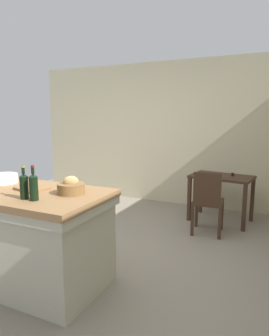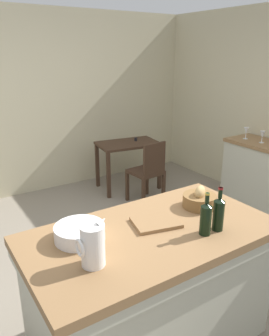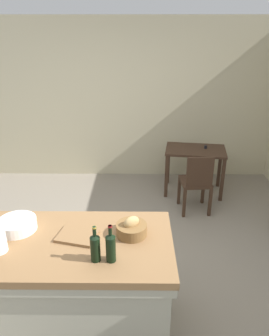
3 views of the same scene
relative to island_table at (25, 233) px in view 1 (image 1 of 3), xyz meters
The scene contains 10 objects.
ground_plane 0.89m from the island_table, 69.17° to the left, with size 6.76×6.76×0.00m, color gray.
wall_back 3.40m from the island_table, 85.40° to the left, with size 5.32×0.12×2.60m, color beige.
island_table is the anchor object (origin of this frame).
writing_desk 2.96m from the island_table, 61.03° to the left, with size 0.97×0.68×0.77m.
wooden_chair 2.38m from the island_table, 55.19° to the left, with size 0.43×0.43×0.89m.
wash_bowl 0.66m from the island_table, 160.22° to the left, with size 0.31×0.31×0.09m, color white.
bread_basket 0.70m from the island_table, 10.82° to the left, with size 0.25×0.25×0.16m.
cutting_board 0.44m from the island_table, 38.52° to the left, with size 0.30×0.23×0.02m, color olive.
wine_bottle_dark 0.69m from the island_table, 31.42° to the right, with size 0.07×0.07×0.29m.
wine_bottle_amber 0.63m from the island_table, 40.86° to the right, with size 0.07×0.07×0.28m.
Camera 1 is at (1.88, -2.75, 1.60)m, focal length 32.13 mm.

